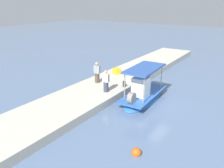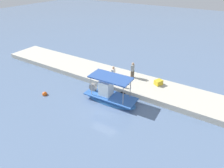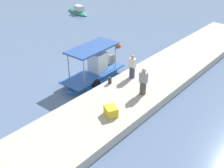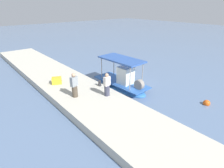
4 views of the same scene
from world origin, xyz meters
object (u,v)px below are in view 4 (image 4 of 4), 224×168
object	(u,v)px
fisherman_near_bollard	(74,86)
main_fishing_boat	(122,83)
fisherman_by_crate	(107,86)
cargo_crate	(57,81)
marker_buoy	(207,103)
mooring_bollard	(100,83)

from	to	relation	value
fisherman_near_bollard	main_fishing_boat	bearing A→B (deg)	87.99
main_fishing_boat	fisherman_by_crate	distance (m)	2.95
main_fishing_boat	fisherman_by_crate	bearing A→B (deg)	-65.33
fisherman_near_bollard	cargo_crate	xyz separation A→B (m)	(-3.05, 0.03, -0.54)
main_fishing_boat	fisherman_by_crate	world-z (taller)	main_fishing_boat
main_fishing_boat	marker_buoy	xyz separation A→B (m)	(6.06, 2.70, -0.36)
marker_buoy	cargo_crate	bearing A→B (deg)	-142.60
fisherman_by_crate	mooring_bollard	world-z (taller)	fisherman_by_crate
cargo_crate	main_fishing_boat	bearing A→B (deg)	53.82
main_fishing_boat	cargo_crate	distance (m)	5.44
fisherman_by_crate	cargo_crate	world-z (taller)	fisherman_by_crate
fisherman_by_crate	marker_buoy	distance (m)	7.29
mooring_bollard	fisherman_by_crate	bearing A→B (deg)	-19.91
marker_buoy	mooring_bollard	bearing A→B (deg)	-144.72
mooring_bollard	marker_buoy	size ratio (longest dim) A/B	0.93
cargo_crate	marker_buoy	bearing A→B (deg)	37.40
fisherman_near_bollard	mooring_bollard	xyz separation A→B (m)	(-0.36, 2.46, -0.58)
fisherman_by_crate	cargo_crate	size ratio (longest dim) A/B	2.24
fisherman_by_crate	mooring_bollard	bearing A→B (deg)	160.09
mooring_bollard	marker_buoy	world-z (taller)	mooring_bollard
fisherman_near_bollard	cargo_crate	world-z (taller)	fisherman_near_bollard
main_fishing_boat	cargo_crate	xyz separation A→B (m)	(-3.21, -4.38, 0.37)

